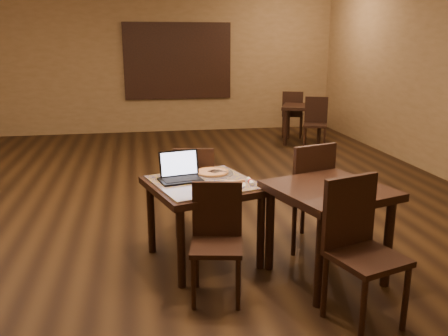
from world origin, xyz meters
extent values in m
plane|color=black|center=(0.00, 0.00, 0.00)|extent=(10.00, 10.00, 0.00)
cube|color=olive|center=(0.00, 5.00, 1.50)|extent=(8.00, 0.02, 3.00)
cube|color=olive|center=(0.00, -5.00, 1.50)|extent=(8.00, 0.02, 3.00)
cube|color=#235F83|center=(0.50, 4.97, 1.55)|extent=(2.20, 0.04, 1.50)
cube|color=black|center=(0.50, 4.95, 1.55)|extent=(2.34, 0.02, 1.64)
cylinder|color=black|center=(-0.12, -2.10, 0.35)|extent=(0.07, 0.07, 0.71)
cylinder|color=black|center=(-0.34, -1.37, 0.35)|extent=(0.07, 0.07, 0.71)
cylinder|color=black|center=(0.60, -1.88, 0.35)|extent=(0.07, 0.07, 0.71)
cylinder|color=black|center=(0.39, -1.16, 0.35)|extent=(0.07, 0.07, 0.71)
cube|color=black|center=(0.13, -1.63, 0.72)|extent=(1.15, 1.15, 0.06)
cube|color=#1A23AB|center=(0.13, -1.63, 0.76)|extent=(1.05, 1.05, 0.02)
cylinder|color=black|center=(-0.07, -2.46, 0.21)|extent=(0.04, 0.04, 0.42)
cylinder|color=black|center=(0.00, -2.13, 0.21)|extent=(0.04, 0.04, 0.42)
cylinder|color=black|center=(0.26, -2.53, 0.21)|extent=(0.04, 0.04, 0.42)
cylinder|color=black|center=(0.33, -2.20, 0.21)|extent=(0.04, 0.04, 0.42)
cube|color=black|center=(0.13, -2.33, 0.44)|extent=(0.47, 0.47, 0.04)
cube|color=black|center=(0.17, -2.15, 0.69)|extent=(0.39, 0.12, 0.45)
cylinder|color=black|center=(0.33, -0.78, 0.22)|extent=(0.04, 0.04, 0.44)
cylinder|color=black|center=(0.28, -1.13, 0.22)|extent=(0.04, 0.04, 0.44)
cylinder|color=black|center=(-0.02, -0.73, 0.22)|extent=(0.04, 0.04, 0.44)
cylinder|color=black|center=(-0.07, -1.08, 0.22)|extent=(0.04, 0.04, 0.44)
cube|color=black|center=(0.13, -0.93, 0.46)|extent=(0.47, 0.47, 0.04)
cube|color=black|center=(0.10, -1.11, 0.72)|extent=(0.41, 0.10, 0.47)
cube|color=black|center=(-0.07, -1.58, 0.77)|extent=(0.41, 0.33, 0.02)
cube|color=black|center=(-0.07, -1.45, 0.89)|extent=(0.37, 0.13, 0.24)
cube|color=#C9D4FF|center=(-0.07, -1.46, 0.90)|extent=(0.34, 0.11, 0.21)
cylinder|color=white|center=(0.35, -1.81, 0.77)|extent=(0.25, 0.25, 0.01)
cylinder|color=silver|center=(0.25, -1.39, 0.77)|extent=(0.40, 0.40, 0.01)
cylinder|color=beige|center=(0.25, -1.39, 0.78)|extent=(0.30, 0.30, 0.02)
torus|color=#B6743A|center=(0.25, -1.39, 0.78)|extent=(0.31, 0.31, 0.02)
cube|color=silver|center=(0.27, -1.41, 0.79)|extent=(0.23, 0.26, 0.01)
cylinder|color=white|center=(0.53, -1.77, 0.78)|extent=(0.04, 0.17, 0.04)
cylinder|color=red|center=(0.53, -1.77, 0.78)|extent=(0.04, 0.03, 0.04)
cylinder|color=black|center=(2.39, 3.04, 0.36)|extent=(0.07, 0.07, 0.71)
cylinder|color=black|center=(2.64, 3.64, 0.36)|extent=(0.07, 0.07, 0.71)
cylinder|color=black|center=(2.98, 2.79, 0.36)|extent=(0.07, 0.07, 0.71)
cylinder|color=black|center=(3.23, 3.39, 0.36)|extent=(0.07, 0.07, 0.71)
cube|color=black|center=(2.81, 3.22, 0.72)|extent=(1.05, 1.05, 0.06)
cylinder|color=black|center=(2.57, 2.47, 0.23)|extent=(0.04, 0.04, 0.45)
cylinder|color=black|center=(2.71, 2.80, 0.23)|extent=(0.04, 0.04, 0.45)
cylinder|color=black|center=(2.90, 2.33, 0.23)|extent=(0.04, 0.04, 0.45)
cylinder|color=black|center=(3.04, 2.66, 0.23)|extent=(0.04, 0.04, 0.45)
cube|color=black|center=(2.81, 2.56, 0.47)|extent=(0.55, 0.55, 0.04)
cube|color=black|center=(2.88, 2.74, 0.73)|extent=(0.40, 0.20, 0.48)
cylinder|color=black|center=(3.04, 3.96, 0.23)|extent=(0.04, 0.04, 0.45)
cylinder|color=black|center=(2.90, 3.63, 0.23)|extent=(0.04, 0.04, 0.45)
cylinder|color=black|center=(2.71, 4.10, 0.23)|extent=(0.04, 0.04, 0.45)
cylinder|color=black|center=(2.57, 3.77, 0.23)|extent=(0.04, 0.04, 0.45)
cube|color=black|center=(2.81, 3.87, 0.47)|extent=(0.55, 0.55, 0.04)
cube|color=black|center=(2.73, 3.69, 0.73)|extent=(0.40, 0.20, 0.48)
cylinder|color=black|center=(0.88, -2.59, 0.39)|extent=(0.08, 0.08, 0.77)
cylinder|color=black|center=(0.68, -1.92, 0.39)|extent=(0.08, 0.08, 0.77)
cylinder|color=black|center=(1.55, -2.38, 0.39)|extent=(0.08, 0.08, 0.77)
cylinder|color=black|center=(1.34, -1.72, 0.39)|extent=(0.08, 0.08, 0.77)
cube|color=black|center=(1.11, -2.15, 0.79)|extent=(1.09, 1.09, 0.07)
cylinder|color=black|center=(0.98, -3.11, 0.25)|extent=(0.04, 0.04, 0.49)
cylinder|color=black|center=(0.87, -2.73, 0.25)|extent=(0.04, 0.04, 0.49)
cylinder|color=black|center=(1.36, -2.99, 0.25)|extent=(0.04, 0.04, 0.49)
cylinder|color=black|center=(1.24, -2.62, 0.25)|extent=(0.04, 0.04, 0.49)
cube|color=black|center=(1.11, -2.86, 0.51)|extent=(0.57, 0.57, 0.04)
cube|color=black|center=(1.05, -2.66, 0.80)|extent=(0.45, 0.17, 0.52)
cylinder|color=black|center=(1.24, -1.20, 0.25)|extent=(0.04, 0.04, 0.49)
cylinder|color=black|center=(1.36, -1.57, 0.25)|extent=(0.04, 0.04, 0.49)
cylinder|color=black|center=(0.87, -1.31, 0.25)|extent=(0.04, 0.04, 0.49)
cylinder|color=black|center=(0.98, -1.69, 0.25)|extent=(0.04, 0.04, 0.49)
cube|color=black|center=(1.11, -1.44, 0.51)|extent=(0.57, 0.57, 0.04)
cube|color=black|center=(1.17, -1.64, 0.80)|extent=(0.45, 0.17, 0.52)
camera|label=1|loc=(-0.42, -5.66, 1.98)|focal=38.00mm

